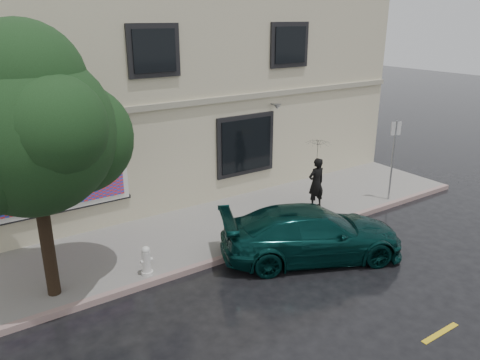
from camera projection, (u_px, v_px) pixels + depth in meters
ground at (253, 288)px, 11.14m from camera, size 90.00×90.00×0.00m
sidewalk at (189, 235)px, 13.65m from camera, size 20.00×3.50×0.15m
curb at (220, 260)px, 12.28m from camera, size 20.00×0.18×0.16m
building at (111, 93)px, 17.01m from camera, size 20.00×8.12×7.00m
billboard at (52, 176)px, 12.61m from camera, size 4.30×0.16×2.20m
car at (312, 233)px, 12.36m from camera, size 5.26×3.91×1.40m
pedestrian at (316, 183)px, 15.20m from camera, size 0.63×0.43×1.69m
umbrella at (318, 148)px, 14.82m from camera, size 0.98×0.98×0.65m
street_tree at (30, 133)px, 9.44m from camera, size 3.44×3.44×5.47m
fire_hydrant at (146, 261)px, 11.36m from camera, size 0.31×0.29×0.75m
sign_pole at (393, 153)px, 15.62m from camera, size 0.32×0.15×2.76m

